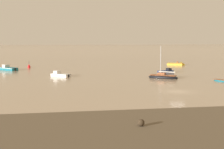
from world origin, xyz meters
The scene contains 9 objects.
ground_plane centered at (0.00, 0.00, 0.00)m, with size 800.00×800.00×0.00m, color tan.
tidal_rock_left centered at (-12.52, -22.20, 0.53)m, with size 0.76×0.76×0.76m, color #372A1C.
motorboat_moored_0 centered at (-35.97, 46.43, 0.38)m, with size 6.35×6.11×2.49m.
motorboat_moored_1 centered at (20.78, 54.94, 0.29)m, with size 6.50×5.01×2.15m.
motorboat_moored_2 centered at (-20.98, 27.38, 0.33)m, with size 5.67×5.19×2.18m.
rowboat_moored_1 centered at (14.46, 11.65, 0.16)m, with size 2.80×3.81×0.58m.
motorboat_moored_3 centered at (9.04, 31.39, 0.29)m, with size 5.30×3.22×1.90m.
sailboat_moored_1 centered at (3.64, 19.36, 0.35)m, with size 7.18×6.04×8.10m.
channel_buoy centered at (-29.97, 53.35, 0.46)m, with size 0.90×0.90×2.30m.
Camera 1 is at (-21.45, -56.31, 9.63)m, focal length 53.54 mm.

